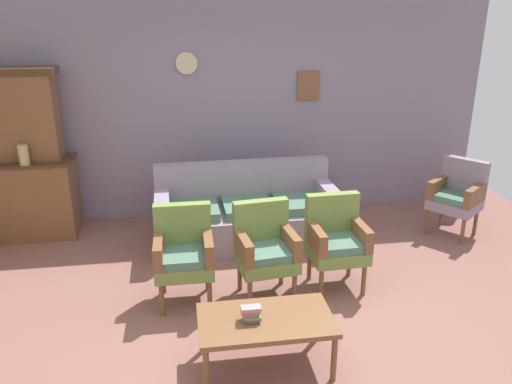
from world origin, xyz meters
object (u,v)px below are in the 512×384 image
Objects in this scene: armchair_near_cabinet at (336,238)px; floor_vase_by_wall at (457,186)px; side_cabinet at (27,198)px; coffee_table at (266,323)px; wingback_chair_by_fireplace at (457,194)px; armchair_row_middle at (265,247)px; armchair_near_couch_end at (184,251)px; vase_on_cabinet at (24,155)px; book_stack_on_table at (251,313)px; floral_couch at (246,216)px.

armchair_near_cabinet is 2.67m from floor_vase_by_wall.
side_cabinet reaches higher than coffee_table.
armchair_near_cabinet is at bearing -151.83° from wingback_chair_by_fireplace.
side_cabinet is 1.28× the size of armchair_row_middle.
armchair_row_middle is at bearing -149.91° from floor_vase_by_wall.
armchair_near_couch_end reaches higher than coffee_table.
armchair_row_middle is at bearing -173.88° from armchair_near_cabinet.
side_cabinet is at bearing 145.37° from armchair_row_middle.
vase_on_cabinet reaches higher than wingback_chair_by_fireplace.
coffee_table is 6.82× the size of book_stack_on_table.
vase_on_cabinet is (0.09, -0.18, 0.58)m from side_cabinet.
armchair_near_cabinet reaches higher than coffee_table.
floor_vase_by_wall is at bearing 24.37° from armchair_near_couch_end.
vase_on_cabinet reaches higher than armchair_near_cabinet.
vase_on_cabinet reaches higher than armchair_near_couch_end.
armchair_near_cabinet is (3.24, -1.68, 0.03)m from side_cabinet.
book_stack_on_table is at bearing -66.14° from armchair_near_couch_end.
vase_on_cabinet is 0.25× the size of armchair_row_middle.
floral_couch is 2.28× the size of wingback_chair_by_fireplace.
armchair_near_cabinet is 1.39m from coffee_table.
book_stack_on_table is 0.20× the size of floor_vase_by_wall.
armchair_row_middle is 6.14× the size of book_stack_on_table.
armchair_row_middle reaches higher than book_stack_on_table.
armchair_near_couch_end is 1.14m from book_stack_on_table.
armchair_near_couch_end is (-0.72, -1.14, 0.17)m from floral_couch.
vase_on_cabinet reaches higher than armchair_row_middle.
coffee_table is 1.36× the size of floor_vase_by_wall.
armchair_near_couch_end and armchair_near_cabinet have the same top height.
vase_on_cabinet is 5.34m from floor_vase_by_wall.
armchair_row_middle is 0.90× the size of coffee_table.
wingback_chair_by_fireplace is 6.14× the size of book_stack_on_table.
floral_couch is (2.52, -0.59, -0.14)m from side_cabinet.
floor_vase_by_wall is at bearing -1.06° from side_cabinet.
armchair_near_couch_end is at bearing 113.86° from book_stack_on_table.
side_cabinet is at bearing 178.94° from floor_vase_by_wall.
armchair_row_middle is at bearing -34.63° from side_cabinet.
wingback_chair_by_fireplace is at bearing -8.18° from side_cabinet.
floor_vase_by_wall is at bearing 59.56° from wingback_chair_by_fireplace.
floor_vase_by_wall is (3.02, 2.66, -0.01)m from coffee_table.
floral_couch is at bearing -170.34° from floor_vase_by_wall.
floor_vase_by_wall is (5.29, 0.08, -0.68)m from vase_on_cabinet.
vase_on_cabinet reaches higher than coffee_table.
side_cabinet is 1.58× the size of floor_vase_by_wall.
book_stack_on_table is at bearing -139.49° from floor_vase_by_wall.
armchair_row_middle is at bearing 80.58° from coffee_table.
side_cabinet is at bearing 152.63° from armchair_near_cabinet.
book_stack_on_table is (-0.26, -2.19, 0.16)m from floral_couch.
coffee_table is (2.37, -2.76, -0.09)m from side_cabinet.
armchair_near_couch_end reaches higher than floor_vase_by_wall.
vase_on_cabinet is at bearing 147.29° from armchair_row_middle.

